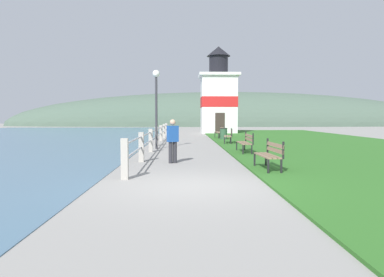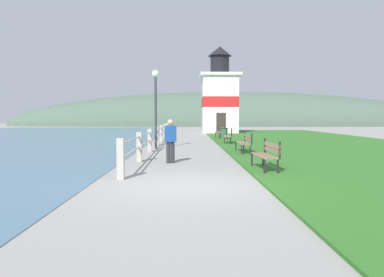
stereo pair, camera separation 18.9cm
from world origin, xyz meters
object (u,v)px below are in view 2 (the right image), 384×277
at_px(person_strolling, 170,139).
at_px(lamp_post, 156,95).
at_px(park_bench_near, 267,153).
at_px(park_bench_by_lighthouse, 221,131).
at_px(lighthouse, 220,98).
at_px(park_bench_midway, 245,141).
at_px(trash_bin, 224,134).
at_px(park_bench_far, 229,135).

distance_m(person_strolling, lamp_post, 6.16).
relative_size(park_bench_near, park_bench_by_lighthouse, 0.89).
height_order(park_bench_near, lighthouse, lighthouse).
distance_m(park_bench_near, park_bench_by_lighthouse, 16.61).
distance_m(park_bench_midway, person_strolling, 4.64).
bearing_deg(park_bench_midway, lighthouse, -91.59).
bearing_deg(park_bench_by_lighthouse, lighthouse, -97.96).
bearing_deg(person_strolling, lamp_post, -18.63).
bearing_deg(park_bench_by_lighthouse, trash_bin, 88.34).
relative_size(lighthouse, lamp_post, 2.14).
distance_m(park_bench_midway, lighthouse, 20.52).
bearing_deg(lighthouse, park_bench_far, -92.71).
bearing_deg(trash_bin, park_bench_by_lighthouse, 92.03).
bearing_deg(trash_bin, person_strolling, -103.74).
bearing_deg(park_bench_by_lighthouse, park_bench_midway, 86.54).
height_order(park_bench_near, park_bench_by_lighthouse, same).
height_order(lighthouse, person_strolling, lighthouse).
bearing_deg(lighthouse, trash_bin, -93.28).
bearing_deg(park_bench_by_lighthouse, lamp_post, 61.48).
relative_size(park_bench_by_lighthouse, trash_bin, 2.24).
bearing_deg(park_bench_far, lamp_post, 45.35).
height_order(park_bench_by_lighthouse, lighthouse, lighthouse).
bearing_deg(park_bench_midway, park_bench_far, -89.25).
xyz_separation_m(park_bench_near, lighthouse, (0.80, 25.69, 2.94)).
bearing_deg(lamp_post, park_bench_near, -62.91).
relative_size(park_bench_by_lighthouse, lamp_post, 0.48).
xyz_separation_m(park_bench_midway, park_bench_far, (-0.05, 5.75, -0.00)).
xyz_separation_m(park_bench_midway, trash_bin, (0.02, 9.52, -0.12)).
xyz_separation_m(trash_bin, lamp_post, (-4.15, -7.14, 2.31)).
relative_size(park_bench_midway, park_bench_by_lighthouse, 1.04).
distance_m(park_bench_far, park_bench_by_lighthouse, 5.48).
xyz_separation_m(park_bench_near, person_strolling, (-2.98, 1.99, 0.30)).
relative_size(park_bench_near, lighthouse, 0.20).
bearing_deg(park_bench_midway, trash_bin, -89.89).
height_order(person_strolling, trash_bin, person_strolling).
xyz_separation_m(park_bench_near, park_bench_midway, (0.17, 5.39, 0.00)).
relative_size(park_bench_midway, trash_bin, 2.34).
height_order(park_bench_by_lighthouse, lamp_post, lamp_post).
relative_size(park_bench_midway, lighthouse, 0.23).
bearing_deg(park_bench_by_lighthouse, park_bench_near, 85.90).
bearing_deg(park_bench_midway, park_bench_by_lighthouse, -89.57).
bearing_deg(park_bench_near, park_bench_midway, -94.62).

